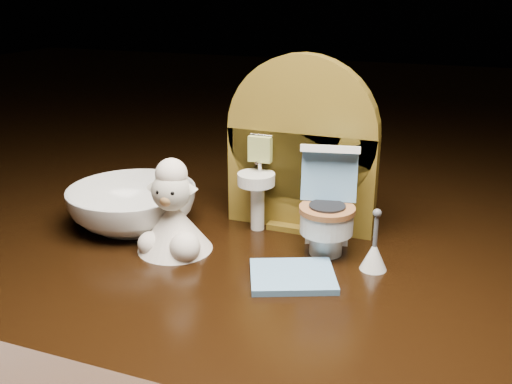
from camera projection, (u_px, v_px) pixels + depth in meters
backdrop_panel at (300, 155)px, 0.48m from camera, size 0.13×0.05×0.15m
toy_toilet at (328, 212)px, 0.45m from camera, size 0.05×0.06×0.09m
bath_mat at (293, 276)px, 0.41m from camera, size 0.08×0.07×0.00m
toilet_brush at (374, 254)px, 0.43m from camera, size 0.02×0.02×0.05m
plush_lamb at (173, 219)px, 0.45m from camera, size 0.06×0.06×0.08m
ceramic_bowl at (133, 207)px, 0.50m from camera, size 0.13×0.13×0.04m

